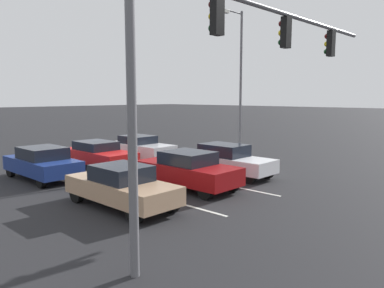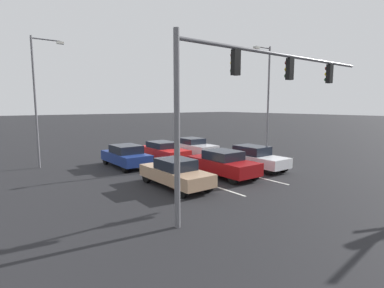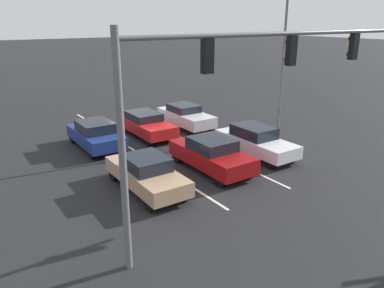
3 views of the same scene
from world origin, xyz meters
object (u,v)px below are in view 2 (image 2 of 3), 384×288
object	(u,v)px
car_tan_rightlane_front	(175,173)
car_maroon_midlane_front	(223,163)
traffic_signal_gantry	(257,83)
street_lamp_left_shoulder	(267,96)
car_white_leftlane_front	(253,157)
street_lamp_right_shoulder	(38,94)
car_red_midlane_second	(164,151)
car_navy_rightlane_second	(126,156)
car_silver_leftlane_second	(193,147)

from	to	relation	value
car_tan_rightlane_front	car_maroon_midlane_front	bearing A→B (deg)	-176.12
traffic_signal_gantry	street_lamp_left_shoulder	world-z (taller)	street_lamp_left_shoulder
car_maroon_midlane_front	street_lamp_left_shoulder	distance (m)	8.07
car_white_leftlane_front	street_lamp_right_shoulder	world-z (taller)	street_lamp_right_shoulder
car_maroon_midlane_front	car_red_midlane_second	world-z (taller)	car_maroon_midlane_front
car_white_leftlane_front	car_navy_rightlane_second	distance (m)	8.63
car_white_leftlane_front	traffic_signal_gantry	world-z (taller)	traffic_signal_gantry
car_maroon_midlane_front	car_tan_rightlane_front	world-z (taller)	car_maroon_midlane_front
car_maroon_midlane_front	car_navy_rightlane_second	bearing A→B (deg)	-61.14
car_maroon_midlane_front	car_red_midlane_second	bearing A→B (deg)	-89.63
car_silver_leftlane_second	car_navy_rightlane_second	world-z (taller)	car_navy_rightlane_second
car_maroon_midlane_front	car_navy_rightlane_second	distance (m)	6.94
street_lamp_left_shoulder	car_white_leftlane_front	bearing A→B (deg)	28.06
car_maroon_midlane_front	car_tan_rightlane_front	bearing A→B (deg)	3.88
car_white_leftlane_front	traffic_signal_gantry	xyz separation A→B (m)	(5.58, 4.93, 4.33)
car_red_midlane_second	car_white_leftlane_front	bearing A→B (deg)	117.49
car_silver_leftlane_second	car_red_midlane_second	size ratio (longest dim) A/B	0.98
car_red_midlane_second	car_maroon_midlane_front	bearing A→B (deg)	90.37
car_navy_rightlane_second	car_tan_rightlane_front	bearing A→B (deg)	88.44
car_white_leftlane_front	street_lamp_right_shoulder	distance (m)	14.82
car_silver_leftlane_second	traffic_signal_gantry	distance (m)	13.20
car_silver_leftlane_second	car_red_midlane_second	xyz separation A→B (m)	(2.98, 0.20, -0.03)
car_silver_leftlane_second	street_lamp_right_shoulder	world-z (taller)	street_lamp_right_shoulder
car_white_leftlane_front	car_navy_rightlane_second	size ratio (longest dim) A/B	1.09
car_red_midlane_second	street_lamp_left_shoulder	size ratio (longest dim) A/B	0.53
car_white_leftlane_front	car_red_midlane_second	distance (m)	6.92
car_maroon_midlane_front	street_lamp_right_shoulder	xyz separation A→B (m)	(7.96, -9.27, 4.16)
car_tan_rightlane_front	street_lamp_left_shoulder	size ratio (longest dim) A/B	0.53
car_tan_rightlane_front	car_red_midlane_second	xyz separation A→B (m)	(-3.48, -6.78, -0.00)
car_white_leftlane_front	street_lamp_left_shoulder	world-z (taller)	street_lamp_left_shoulder
car_white_leftlane_front	street_lamp_right_shoulder	size ratio (longest dim) A/B	0.55
car_tan_rightlane_front	car_silver_leftlane_second	xyz separation A→B (m)	(-6.47, -6.98, 0.03)
car_silver_leftlane_second	car_red_midlane_second	world-z (taller)	car_silver_leftlane_second
car_maroon_midlane_front	traffic_signal_gantry	world-z (taller)	traffic_signal_gantry
car_tan_rightlane_front	car_navy_rightlane_second	size ratio (longest dim) A/B	1.05
car_white_leftlane_front	street_lamp_left_shoulder	xyz separation A→B (m)	(-3.43, -1.83, 4.12)
car_white_leftlane_front	car_tan_rightlane_front	xyz separation A→B (m)	(6.68, 0.64, -0.02)
car_white_leftlane_front	traffic_signal_gantry	bearing A→B (deg)	41.46
traffic_signal_gantry	car_tan_rightlane_front	bearing A→B (deg)	-75.60
car_silver_leftlane_second	car_navy_rightlane_second	size ratio (longest dim) A/B	1.03
car_silver_leftlane_second	car_navy_rightlane_second	distance (m)	6.33
car_tan_rightlane_front	car_silver_leftlane_second	distance (m)	9.52
traffic_signal_gantry	street_lamp_right_shoulder	xyz separation A→B (m)	(5.54, -13.79, -0.15)
car_silver_leftlane_second	car_red_midlane_second	bearing A→B (deg)	3.83
car_tan_rightlane_front	street_lamp_right_shoulder	world-z (taller)	street_lamp_right_shoulder
car_maroon_midlane_front	traffic_signal_gantry	distance (m)	6.70
car_maroon_midlane_front	street_lamp_left_shoulder	bearing A→B (deg)	-161.26
car_tan_rightlane_front	car_red_midlane_second	size ratio (longest dim) A/B	0.99
car_maroon_midlane_front	car_red_midlane_second	xyz separation A→B (m)	(0.04, -6.54, -0.04)
street_lamp_right_shoulder	car_tan_rightlane_front	bearing A→B (deg)	115.02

